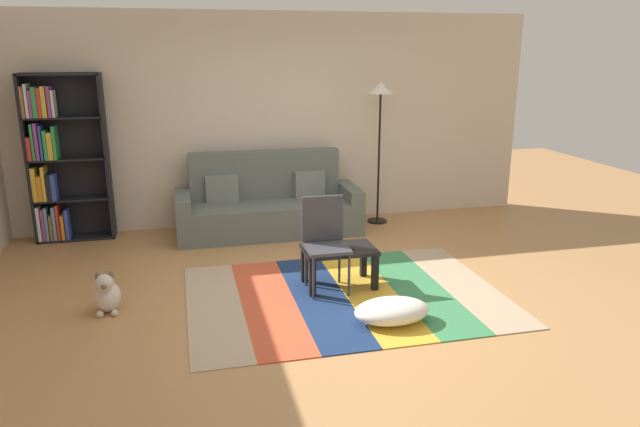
{
  "coord_description": "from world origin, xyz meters",
  "views": [
    {
      "loc": [
        -1.29,
        -5.05,
        2.24
      ],
      "look_at": [
        0.04,
        0.45,
        0.65
      ],
      "focal_mm": 32.99,
      "sensor_mm": 36.0,
      "label": 1
    }
  ],
  "objects_px": {
    "couch": "(268,206)",
    "standing_lamp": "(380,106)",
    "folding_chair": "(325,236)",
    "coffee_table": "(339,256)",
    "tv_remote": "(347,248)",
    "dog": "(107,294)",
    "pouf": "(392,311)",
    "bookshelf": "(57,160)"
  },
  "relations": [
    {
      "from": "standing_lamp",
      "to": "folding_chair",
      "type": "relative_size",
      "value": 2.04
    },
    {
      "from": "pouf",
      "to": "dog",
      "type": "distance_m",
      "value": 2.49
    },
    {
      "from": "pouf",
      "to": "dog",
      "type": "xyz_separation_m",
      "value": [
        -2.35,
        0.81,
        0.05
      ]
    },
    {
      "from": "coffee_table",
      "to": "standing_lamp",
      "type": "distance_m",
      "value": 2.6
    },
    {
      "from": "couch",
      "to": "standing_lamp",
      "type": "height_order",
      "value": "standing_lamp"
    },
    {
      "from": "couch",
      "to": "standing_lamp",
      "type": "relative_size",
      "value": 1.23
    },
    {
      "from": "pouf",
      "to": "tv_remote",
      "type": "relative_size",
      "value": 4.34
    },
    {
      "from": "pouf",
      "to": "standing_lamp",
      "type": "relative_size",
      "value": 0.35
    },
    {
      "from": "bookshelf",
      "to": "dog",
      "type": "distance_m",
      "value": 2.52
    },
    {
      "from": "coffee_table",
      "to": "pouf",
      "type": "height_order",
      "value": "coffee_table"
    },
    {
      "from": "folding_chair",
      "to": "dog",
      "type": "bearing_deg",
      "value": -128.41
    },
    {
      "from": "couch",
      "to": "pouf",
      "type": "height_order",
      "value": "couch"
    },
    {
      "from": "dog",
      "to": "tv_remote",
      "type": "distance_m",
      "value": 2.2
    },
    {
      "from": "coffee_table",
      "to": "folding_chair",
      "type": "bearing_deg",
      "value": -174.27
    },
    {
      "from": "couch",
      "to": "folding_chair",
      "type": "bearing_deg",
      "value": -82.67
    },
    {
      "from": "couch",
      "to": "bookshelf",
      "type": "relative_size",
      "value": 1.14
    },
    {
      "from": "coffee_table",
      "to": "standing_lamp",
      "type": "bearing_deg",
      "value": 61.73
    },
    {
      "from": "standing_lamp",
      "to": "tv_remote",
      "type": "height_order",
      "value": "standing_lamp"
    },
    {
      "from": "couch",
      "to": "bookshelf",
      "type": "distance_m",
      "value": 2.54
    },
    {
      "from": "couch",
      "to": "bookshelf",
      "type": "bearing_deg",
      "value": 173.37
    },
    {
      "from": "pouf",
      "to": "folding_chair",
      "type": "bearing_deg",
      "value": 113.01
    },
    {
      "from": "tv_remote",
      "to": "folding_chair",
      "type": "distance_m",
      "value": 0.25
    },
    {
      "from": "dog",
      "to": "folding_chair",
      "type": "relative_size",
      "value": 0.44
    },
    {
      "from": "coffee_table",
      "to": "pouf",
      "type": "xyz_separation_m",
      "value": [
        0.22,
        -0.88,
        -0.21
      ]
    },
    {
      "from": "couch",
      "to": "dog",
      "type": "xyz_separation_m",
      "value": [
        -1.74,
        -2.0,
        -0.18
      ]
    },
    {
      "from": "tv_remote",
      "to": "folding_chair",
      "type": "xyz_separation_m",
      "value": [
        -0.21,
        0.05,
        0.13
      ]
    },
    {
      "from": "coffee_table",
      "to": "standing_lamp",
      "type": "height_order",
      "value": "standing_lamp"
    },
    {
      "from": "couch",
      "to": "dog",
      "type": "height_order",
      "value": "couch"
    },
    {
      "from": "couch",
      "to": "bookshelf",
      "type": "height_order",
      "value": "bookshelf"
    },
    {
      "from": "standing_lamp",
      "to": "dog",
      "type": "bearing_deg",
      "value": -146.87
    },
    {
      "from": "dog",
      "to": "folding_chair",
      "type": "distance_m",
      "value": 2.02
    },
    {
      "from": "standing_lamp",
      "to": "folding_chair",
      "type": "distance_m",
      "value": 2.59
    },
    {
      "from": "pouf",
      "to": "folding_chair",
      "type": "relative_size",
      "value": 0.72
    },
    {
      "from": "couch",
      "to": "pouf",
      "type": "xyz_separation_m",
      "value": [
        0.62,
        -2.8,
        -0.22
      ]
    },
    {
      "from": "tv_remote",
      "to": "dog",
      "type": "bearing_deg",
      "value": 147.79
    },
    {
      "from": "dog",
      "to": "coffee_table",
      "type": "bearing_deg",
      "value": 2.01
    },
    {
      "from": "pouf",
      "to": "dog",
      "type": "height_order",
      "value": "dog"
    },
    {
      "from": "tv_remote",
      "to": "couch",
      "type": "bearing_deg",
      "value": 70.34
    },
    {
      "from": "folding_chair",
      "to": "pouf",
      "type": "bearing_deg",
      "value": -17.13
    },
    {
      "from": "folding_chair",
      "to": "standing_lamp",
      "type": "bearing_deg",
      "value": 108.64
    },
    {
      "from": "standing_lamp",
      "to": "tv_remote",
      "type": "bearing_deg",
      "value": -116.29
    },
    {
      "from": "bookshelf",
      "to": "coffee_table",
      "type": "height_order",
      "value": "bookshelf"
    }
  ]
}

